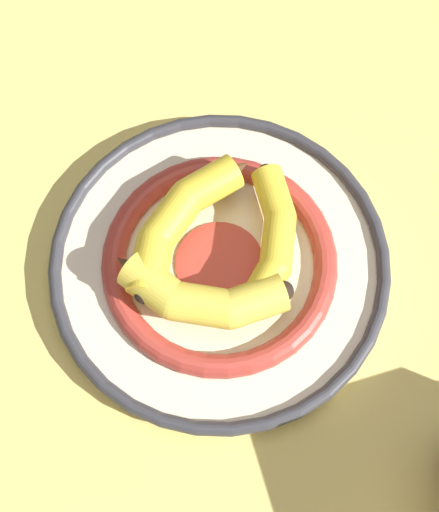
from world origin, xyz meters
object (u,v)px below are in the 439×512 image
(banana_a, at_px, (272,244))
(banana_b, at_px, (180,219))
(decorative_bowl, at_px, (220,264))
(banana_c, at_px, (199,297))

(banana_a, bearing_deg, banana_b, 81.71)
(decorative_bowl, distance_m, banana_c, 0.06)
(decorative_bowl, distance_m, banana_b, 0.06)
(banana_a, distance_m, banana_b, 0.09)
(banana_a, distance_m, banana_c, 0.09)
(banana_a, bearing_deg, decorative_bowl, 106.62)
(banana_b, bearing_deg, decorative_bowl, 82.63)
(decorative_bowl, relative_size, banana_c, 2.08)
(banana_b, xyz_separation_m, banana_c, (-0.00, -0.08, 0.00))
(banana_a, relative_size, banana_b, 1.06)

